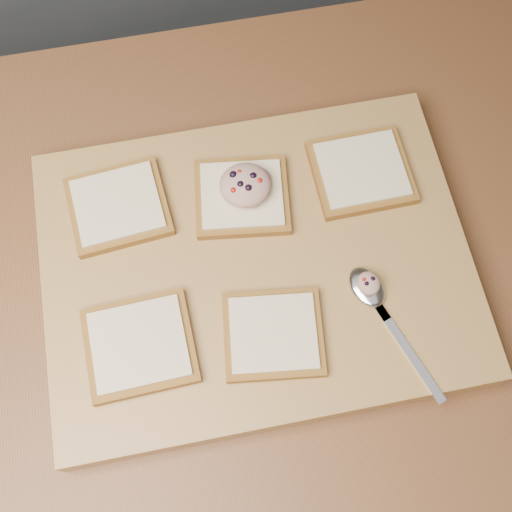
# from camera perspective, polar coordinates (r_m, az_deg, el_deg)

# --- Properties ---
(ground) EXTENTS (4.00, 4.00, 0.00)m
(ground) POSITION_cam_1_polar(r_m,az_deg,el_deg) (1.69, -5.04, -12.86)
(ground) COLOR #515459
(ground) RESTS_ON ground
(island_counter) EXTENTS (2.00, 0.80, 0.90)m
(island_counter) POSITION_cam_1_polar(r_m,az_deg,el_deg) (1.24, -6.77, -9.71)
(island_counter) COLOR slate
(island_counter) RESTS_ON ground
(cutting_board) EXTENTS (0.52, 0.39, 0.04)m
(cutting_board) POSITION_cam_1_polar(r_m,az_deg,el_deg) (0.79, -0.00, -0.89)
(cutting_board) COLOR #A78247
(cutting_board) RESTS_ON island_counter
(bread_far_left) EXTENTS (0.13, 0.12, 0.02)m
(bread_far_left) POSITION_cam_1_polar(r_m,az_deg,el_deg) (0.81, -12.15, 4.36)
(bread_far_left) COLOR #915F25
(bread_far_left) RESTS_ON cutting_board
(bread_far_center) EXTENTS (0.13, 0.12, 0.02)m
(bread_far_center) POSITION_cam_1_polar(r_m,az_deg,el_deg) (0.80, -1.27, 5.31)
(bread_far_center) COLOR #915F25
(bread_far_center) RESTS_ON cutting_board
(bread_far_right) EXTENTS (0.12, 0.11, 0.02)m
(bread_far_right) POSITION_cam_1_polar(r_m,az_deg,el_deg) (0.83, 9.33, 7.39)
(bread_far_right) COLOR #915F25
(bread_far_right) RESTS_ON cutting_board
(bread_near_left) EXTENTS (0.13, 0.12, 0.02)m
(bread_near_left) POSITION_cam_1_polar(r_m,az_deg,el_deg) (0.75, -10.30, -7.82)
(bread_near_left) COLOR #915F25
(bread_near_left) RESTS_ON cutting_board
(bread_near_center) EXTENTS (0.12, 0.12, 0.02)m
(bread_near_center) POSITION_cam_1_polar(r_m,az_deg,el_deg) (0.74, 1.54, -6.97)
(bread_near_center) COLOR #915F25
(bread_near_center) RESTS_ON cutting_board
(tuna_salad_dollop) EXTENTS (0.06, 0.06, 0.03)m
(tuna_salad_dollop) POSITION_cam_1_polar(r_m,az_deg,el_deg) (0.78, -0.97, 6.34)
(tuna_salad_dollop) COLOR tan
(tuna_salad_dollop) RESTS_ON bread_far_center
(spoon) EXTENTS (0.08, 0.18, 0.01)m
(spoon) POSITION_cam_1_polar(r_m,az_deg,el_deg) (0.77, 10.35, -3.57)
(spoon) COLOR silver
(spoon) RESTS_ON cutting_board
(spoon_salad) EXTENTS (0.03, 0.03, 0.02)m
(spoon_salad) POSITION_cam_1_polar(r_m,az_deg,el_deg) (0.75, 9.98, -2.40)
(spoon_salad) COLOR tan
(spoon_salad) RESTS_ON spoon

